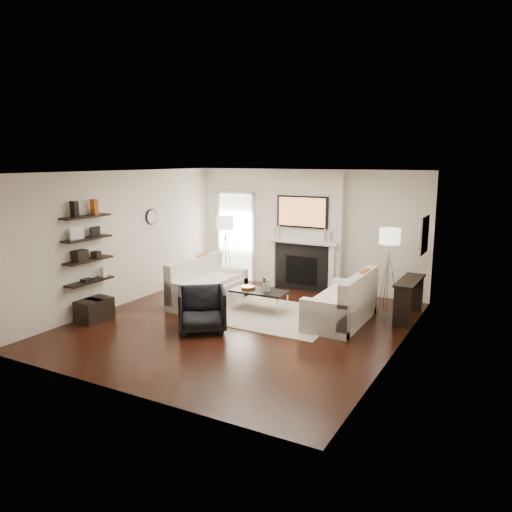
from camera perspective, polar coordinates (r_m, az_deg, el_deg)
The scene contains 71 objects.
room_envelope at distance 8.70m, azimuth -1.90°, elevation 0.63°, with size 6.00×6.00×6.00m.
chimney_breast at distance 11.23m, azimuth 5.59°, elevation 2.94°, with size 1.80×0.25×2.70m, color silver.
fireplace_surround at distance 11.26m, azimuth 5.24°, elevation -1.33°, with size 1.30×0.02×1.04m, color black.
firebox at distance 11.27m, azimuth 5.23°, elevation -1.68°, with size 0.75×0.02×0.65m, color black.
mantel_pilaster_l at distance 11.52m, azimuth 1.90°, elevation -0.85°, with size 0.12×0.08×1.10m, color white.
mantel_pilaster_r at distance 10.97m, azimuth 8.63°, elevation -1.58°, with size 0.12×0.08×1.10m, color white.
mantel_shelf at distance 11.10m, azimuth 5.19°, elevation 1.65°, with size 1.70×0.18×0.07m, color white.
tv_body at distance 11.04m, azimuth 5.30°, elevation 5.05°, with size 1.20×0.06×0.70m, color black.
tv_screen at distance 11.01m, azimuth 5.24°, elevation 5.04°, with size 1.10×0.01×0.62m, color #BF723F.
candlestick_l_tall at distance 11.31m, azimuth 2.67°, elevation 2.81°, with size 0.04×0.04×0.30m, color silver.
candlestick_l_short at distance 11.37m, azimuth 2.08°, elevation 2.70°, with size 0.04×0.04×0.24m, color silver.
candlestick_r_tall at distance 10.88m, azimuth 7.89°, elevation 2.39°, with size 0.04×0.04×0.30m, color silver.
candlestick_r_short at distance 10.84m, azimuth 8.53°, elevation 2.18°, with size 0.04×0.04×0.24m, color silver.
hallway_panel at distance 12.20m, azimuth -2.25°, elevation 2.20°, with size 0.90×0.02×2.10m, color white.
door_trim_l at distance 12.44m, azimuth -4.20°, elevation 2.35°, with size 0.06×0.06×2.16m, color white.
door_trim_r at distance 11.95m, azimuth -0.32°, elevation 2.02°, with size 0.06×0.06×2.16m, color white.
door_trim_top at distance 12.07m, azimuth -2.34°, elevation 7.26°, with size 1.02×0.06×0.06m, color white.
rug at distance 9.58m, azimuth 1.49°, elevation -6.67°, with size 2.60×2.00×0.01m, color #BEAD9C.
loveseat_left_base at distance 10.28m, azimuth -5.44°, elevation -4.30°, with size 0.85×1.80×0.42m, color silver.
loveseat_left_back at distance 10.39m, azimuth -7.00°, elevation -2.37°, with size 0.18×1.80×0.80m, color silver.
loveseat_left_arm_n at distance 9.62m, azimuth -8.16°, elevation -4.88°, with size 0.85×0.18×0.60m, color silver.
loveseat_left_arm_s at distance 10.91m, azimuth -3.06°, elevation -2.88°, with size 0.85×0.18×0.60m, color silver.
loveseat_left_cushion at distance 10.19m, azimuth -5.23°, elevation -2.93°, with size 0.63×1.44×0.10m, color silver.
pillow_left_orange at distance 10.58m, azimuth -6.08°, elevation -0.97°, with size 0.10×0.42×0.42m, color #B05215.
pillow_left_charcoal at distance 10.11m, azimuth -8.02°, elevation -1.64°, with size 0.10×0.40×0.40m, color black.
loveseat_right_base at distance 9.22m, azimuth 9.61°, elevation -6.21°, with size 0.85×1.80×0.42m, color silver.
loveseat_right_back at distance 9.04m, azimuth 11.68°, elevation -4.56°, with size 0.18×1.80×0.80m, color silver.
loveseat_right_arm_n at distance 8.47m, azimuth 7.81°, elevation -7.08°, with size 0.85×0.18×0.60m, color silver.
loveseat_right_arm_s at distance 9.94m, azimuth 11.17°, elevation -4.46°, with size 0.85×0.18×0.60m, color silver.
loveseat_right_cushion at distance 9.17m, azimuth 9.37°, elevation -4.62°, with size 0.63×1.44×0.10m, color silver.
pillow_right_orange at distance 9.27m, azimuth 12.28°, elevation -2.89°, with size 0.10×0.42×0.42m, color #B05215.
pillow_right_charcoal at distance 8.71m, azimuth 11.15°, elevation -3.80°, with size 0.10×0.40×0.40m, color black.
coffee_table at distance 9.69m, azimuth 0.39°, elevation -4.05°, with size 1.10×0.55×0.04m, color black.
coffee_leg_nw at distance 9.80m, azimuth -2.81°, elevation -5.16°, with size 0.02×0.02×0.38m, color silver.
coffee_leg_ne at distance 9.33m, azimuth 2.46°, elevation -5.98°, with size 0.02×0.02×0.38m, color silver.
coffee_leg_sw at distance 10.16m, azimuth -1.51°, elevation -4.55°, with size 0.02×0.02×0.38m, color silver.
coffee_leg_se at distance 9.72m, azimuth 3.61°, elevation -5.31°, with size 0.02×0.02×0.38m, color silver.
hurricane_glass at distance 9.58m, azimuth 1.18°, elevation -3.23°, with size 0.16×0.16×0.27m, color white.
hurricane_candle at distance 9.59m, azimuth 1.18°, elevation -3.61°, with size 0.11×0.11×0.16m, color white.
copper_bowl at distance 9.79m, azimuth -0.90°, elevation -3.61°, with size 0.28×0.28×0.05m, color #B8511E.
armchair at distance 8.67m, azimuth -6.23°, elevation -5.86°, with size 0.79×0.74×0.82m, color black.
lamp_left_post at distance 11.86m, azimuth -3.49°, elevation -0.28°, with size 0.02×0.02×1.20m, color silver.
lamp_left_shade at distance 11.72m, azimuth -3.54°, elevation 3.80°, with size 0.40×0.40×0.30m, color white.
lamp_left_leg_a at distance 11.80m, azimuth -3.04°, elevation -0.33°, with size 0.02×0.02×1.25m, color silver.
lamp_left_leg_b at distance 11.97m, azimuth -3.47°, elevation -0.17°, with size 0.02×0.02×1.25m, color silver.
lamp_left_leg_c at distance 11.81m, azimuth -3.96°, elevation -0.33°, with size 0.02×0.02×1.25m, color silver.
lamp_right_post at distance 10.16m, azimuth 14.82°, elevation -2.54°, with size 0.02×0.02×1.20m, color silver.
lamp_right_shade at distance 10.00m, azimuth 15.05°, elevation 2.20°, with size 0.40×0.40×0.30m, color white.
lamp_right_leg_a at distance 10.14m, azimuth 15.42°, elevation -2.60°, with size 0.02×0.02×1.25m, color silver.
lamp_right_leg_b at distance 10.26m, azimuth 14.65°, elevation -2.40°, with size 0.02×0.02×1.25m, color silver.
lamp_right_leg_c at distance 10.08m, azimuth 14.38°, elevation -2.62°, with size 0.02×0.02×1.25m, color silver.
console_top at distance 9.57m, azimuth 17.18°, elevation -2.69°, with size 0.35×1.20×0.04m, color black.
console_leg_n at distance 9.15m, azimuth 16.34°, elevation -5.71°, with size 0.30×0.04×0.71m, color black.
console_leg_s at distance 10.19m, azimuth 17.69°, elevation -4.08°, with size 0.30×0.04×0.71m, color black.
wall_art at distance 9.65m, azimuth 18.70°, elevation 2.29°, with size 0.03×0.70×0.70m, color #BF735F.
shelf_bottom at distance 9.70m, azimuth -18.45°, elevation -2.77°, with size 0.25×1.00×0.04m, color black.
shelf_lower at distance 9.62m, azimuth -18.60°, elevation -0.46°, with size 0.25×1.00×0.04m, color black.
shelf_upper at distance 9.55m, azimuth -18.74°, elevation 1.90°, with size 0.25×1.00×0.04m, color black.
shelf_top at distance 9.50m, azimuth -18.89°, elevation 4.28°, with size 0.25×1.00×0.04m, color black.
decor_magfile_a at distance 9.32m, azimuth -20.05°, elevation 5.06°, with size 0.12×0.10×0.28m, color black.
decor_magfile_b at distance 9.63m, azimuth -18.01°, elevation 5.36°, with size 0.12×0.10×0.28m, color #B05215.
decor_frame_a at distance 9.38m, azimuth -19.81°, elevation 2.46°, with size 0.04×0.30×0.22m, color white.
decor_frame_b at distance 9.67m, azimuth -17.91°, elevation 2.70°, with size 0.04×0.22×0.18m, color black.
decor_wine_rack at distance 9.47m, azimuth -19.47°, elevation 0.04°, with size 0.18×0.25×0.20m, color black.
decor_box_small at distance 9.73m, azimuth -17.80°, elevation 0.19°, with size 0.15×0.12×0.12m, color black.
decor_books at distance 9.65m, azimuth -18.76°, elevation -2.61°, with size 0.14×0.20×0.05m, color black.
decor_box_tall at distance 9.90m, azimuth -17.05°, elevation -1.77°, with size 0.10×0.10×0.18m, color white.
clock_rim at distance 10.95m, azimuth -11.89°, elevation 4.40°, with size 0.34×0.34×0.04m, color black.
clock_face at distance 10.94m, azimuth -11.79°, elevation 4.39°, with size 0.29×0.29×0.01m, color white.
ottoman_near at distance 9.75m, azimuth -17.46°, elevation -5.68°, with size 0.40×0.40×0.40m, color black.
ottoman_far at distance 9.59m, azimuth -18.51°, elevation -6.02°, with size 0.40×0.40×0.40m, color black.
Camera 1 is at (4.36, -7.36, 2.91)m, focal length 35.00 mm.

